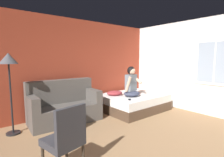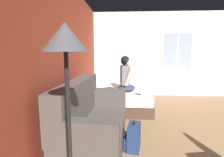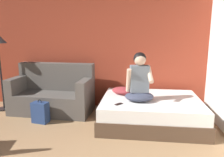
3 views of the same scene
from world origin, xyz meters
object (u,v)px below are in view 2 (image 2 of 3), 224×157
(person_seated, at_px, (126,77))
(cell_phone, at_px, (138,94))
(backpack, at_px, (133,137))
(floor_lamp, at_px, (66,58))
(throw_pillow, at_px, (109,90))
(bed, at_px, (120,97))
(couch, at_px, (92,123))

(person_seated, bearing_deg, cell_phone, -141.06)
(person_seated, distance_m, backpack, 1.97)
(floor_lamp, bearing_deg, throw_pillow, -2.37)
(backpack, relative_size, floor_lamp, 0.27)
(bed, bearing_deg, couch, 169.18)
(backpack, relative_size, cell_phone, 3.18)
(person_seated, relative_size, floor_lamp, 0.51)
(backpack, height_order, floor_lamp, floor_lamp)
(bed, height_order, cell_phone, cell_phone)
(cell_phone, height_order, floor_lamp, floor_lamp)
(person_seated, bearing_deg, backpack, -177.12)
(cell_phone, bearing_deg, bed, -102.21)
(bed, relative_size, throw_pillow, 3.90)
(backpack, bearing_deg, throw_pillow, 17.59)
(throw_pillow, xyz_separation_m, floor_lamp, (-2.70, 0.11, 0.88))
(person_seated, xyz_separation_m, floor_lamp, (-3.01, 0.51, 0.59))
(person_seated, relative_size, throw_pillow, 1.82)
(bed, height_order, floor_lamp, floor_lamp)
(backpack, bearing_deg, person_seated, 2.88)
(cell_phone, distance_m, floor_lamp, 2.94)
(person_seated, xyz_separation_m, cell_phone, (-0.35, -0.28, -0.35))
(bed, relative_size, person_seated, 2.14)
(cell_phone, bearing_deg, backpack, 34.42)
(couch, relative_size, person_seated, 1.99)
(cell_phone, bearing_deg, floor_lamp, 24.91)
(person_seated, bearing_deg, throw_pillow, 127.88)
(throw_pillow, height_order, cell_phone, throw_pillow)
(throw_pillow, bearing_deg, couch, 174.79)
(throw_pillow, relative_size, floor_lamp, 0.28)
(bed, height_order, couch, couch)
(couch, xyz_separation_m, cell_phone, (1.51, -0.82, 0.09))
(bed, relative_size, cell_phone, 13.00)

